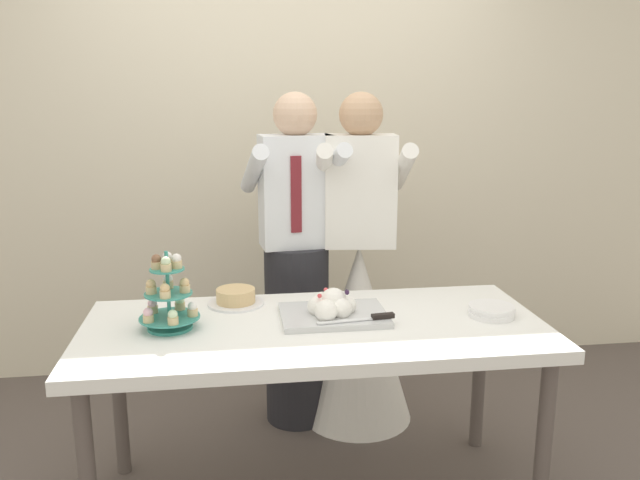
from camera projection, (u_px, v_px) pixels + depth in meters
rear_wall at (283, 128)px, 3.76m from camera, size 5.20×0.10×2.90m
dessert_table at (315, 342)px, 2.52m from camera, size 1.80×0.80×0.78m
cupcake_stand at (168, 298)px, 2.42m from camera, size 0.23×0.23×0.31m
main_cake_tray at (333, 309)px, 2.55m from camera, size 0.44×0.31×0.13m
plate_stack at (492, 311)px, 2.58m from camera, size 0.19×0.19×0.04m
round_cake at (236, 298)px, 2.72m from camera, size 0.24×0.24×0.07m
person_groom at (297, 279)px, 3.19m from camera, size 0.51×0.53×1.66m
person_bride at (358, 310)px, 3.24m from camera, size 0.56×0.56×1.66m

